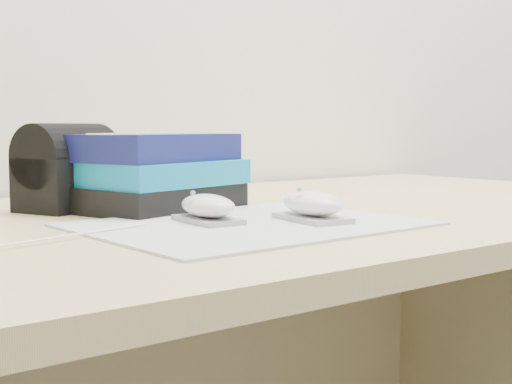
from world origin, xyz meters
TOP-DOWN VIEW (x-y plane):
  - desk at (0.00, 1.64)m, footprint 1.60×0.80m
  - mousepad at (-0.10, 1.45)m, footprint 0.41×0.32m
  - mouse_rear at (-0.13, 1.49)m, footprint 0.06×0.10m
  - mouse_front at (-0.02, 1.42)m, footprint 0.07×0.11m
  - usb_cable at (-0.32, 1.48)m, footprint 0.21×0.06m
  - book_stack at (-0.11, 1.67)m, footprint 0.27×0.24m
  - pouch at (-0.21, 1.75)m, footprint 0.16×0.14m

SIDE VIEW (x-z plane):
  - desk at x=0.00m, z-range 0.13..0.86m
  - mousepad at x=-0.10m, z-range 0.73..0.73m
  - usb_cable at x=-0.32m, z-range 0.73..0.74m
  - mouse_rear at x=-0.13m, z-range 0.73..0.77m
  - mouse_front at x=-0.02m, z-range 0.73..0.77m
  - book_stack at x=-0.11m, z-range 0.73..0.84m
  - pouch at x=-0.21m, z-range 0.73..0.86m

